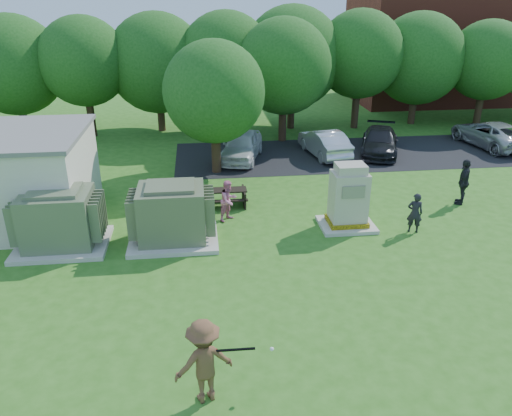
{
  "coord_description": "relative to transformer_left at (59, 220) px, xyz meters",
  "views": [
    {
      "loc": [
        -1.79,
        -11.09,
        7.92
      ],
      "look_at": [
        0.0,
        4.0,
        1.3
      ],
      "focal_mm": 35.0,
      "sensor_mm": 36.0,
      "label": 1
    }
  ],
  "objects": [
    {
      "name": "brick_building",
      "position": [
        24.5,
        22.5,
        3.03
      ],
      "size": [
        15.0,
        8.0,
        8.0
      ],
      "primitive_type": "cube",
      "color": "maroon",
      "rests_on": "ground"
    },
    {
      "name": "car_silver_a",
      "position": [
        11.2,
        8.93,
        -0.29
      ],
      "size": [
        2.08,
        4.32,
        1.37
      ],
      "primitive_type": "imported",
      "rotation": [
        0.0,
        0.0,
        3.3
      ],
      "color": "silver",
      "rests_on": "ground"
    },
    {
      "name": "ground",
      "position": [
        6.5,
        -4.5,
        -0.97
      ],
      "size": [
        120.0,
        120.0,
        0.0
      ],
      "primitive_type": "plane",
      "color": "#2D6619",
      "rests_on": "ground"
    },
    {
      "name": "batter",
      "position": [
        4.61,
        -7.42,
        -0.0
      ],
      "size": [
        1.4,
        1.04,
        1.93
      ],
      "primitive_type": "imported",
      "rotation": [
        0.0,
        0.0,
        3.42
      ],
      "color": "brown",
      "rests_on": "ground"
    },
    {
      "name": "person_by_generator",
      "position": [
        12.17,
        -0.31,
        -0.23
      ],
      "size": [
        0.62,
        0.5,
        1.48
      ],
      "primitive_type": "imported",
      "rotation": [
        0.0,
        0.0,
        2.85
      ],
      "color": "black",
      "rests_on": "ground"
    },
    {
      "name": "transformer_right",
      "position": [
        3.7,
        0.0,
        0.0
      ],
      "size": [
        3.0,
        2.4,
        2.07
      ],
      "color": "beige",
      "rests_on": "ground"
    },
    {
      "name": "person_walking_right",
      "position": [
        15.15,
        1.96,
        -0.04
      ],
      "size": [
        0.98,
        1.17,
        1.87
      ],
      "primitive_type": "imported",
      "rotation": [
        0.0,
        0.0,
        4.14
      ],
      "color": "black",
      "rests_on": "ground"
    },
    {
      "name": "parking_strip",
      "position": [
        13.5,
        9.0,
        -0.96
      ],
      "size": [
        20.0,
        6.0,
        0.01
      ],
      "primitive_type": "cube",
      "color": "#232326",
      "rests_on": "ground"
    },
    {
      "name": "car_white",
      "position": [
        6.87,
        8.79,
        -0.25
      ],
      "size": [
        2.8,
        4.53,
        1.44
      ],
      "primitive_type": "imported",
      "rotation": [
        0.0,
        0.0,
        -0.28
      ],
      "color": "silver",
      "rests_on": "ground"
    },
    {
      "name": "transformer_left",
      "position": [
        0.0,
        0.0,
        0.0
      ],
      "size": [
        3.0,
        2.4,
        2.07
      ],
      "color": "beige",
      "rests_on": "ground"
    },
    {
      "name": "picnic_table",
      "position": [
        5.73,
        2.89,
        -0.55
      ],
      "size": [
        1.59,
        1.19,
        0.68
      ],
      "color": "black",
      "rests_on": "ground"
    },
    {
      "name": "car_dark",
      "position": [
        14.2,
        8.97,
        -0.32
      ],
      "size": [
        3.25,
        4.8,
        1.29
      ],
      "primitive_type": "imported",
      "rotation": [
        0.0,
        0.0,
        -0.36
      ],
      "color": "black",
      "rests_on": "ground"
    },
    {
      "name": "batting_equipment",
      "position": [
        5.27,
        -7.44,
        0.24
      ],
      "size": [
        1.43,
        0.38,
        0.38
      ],
      "color": "black",
      "rests_on": "ground"
    },
    {
      "name": "person_at_picnic",
      "position": [
        5.71,
        1.49,
        -0.19
      ],
      "size": [
        0.96,
        0.95,
        1.57
      ],
      "primitive_type": "imported",
      "rotation": [
        0.0,
        0.0,
        0.74
      ],
      "color": "pink",
      "rests_on": "ground"
    },
    {
      "name": "car_silver_b",
      "position": [
        20.74,
        9.55,
        -0.28
      ],
      "size": [
        3.02,
        5.24,
        1.37
      ],
      "primitive_type": "imported",
      "rotation": [
        0.0,
        0.0,
        3.3
      ],
      "color": "#B1B2B6",
      "rests_on": "ground"
    },
    {
      "name": "generator_cabinet",
      "position": [
        9.94,
        0.4,
        0.08
      ],
      "size": [
        1.97,
        1.61,
        2.39
      ],
      "color": "beige",
      "rests_on": "ground"
    },
    {
      "name": "tree_row",
      "position": [
        8.25,
        14.0,
        3.18
      ],
      "size": [
        41.3,
        13.3,
        7.3
      ],
      "color": "#47301E",
      "rests_on": "ground"
    }
  ]
}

